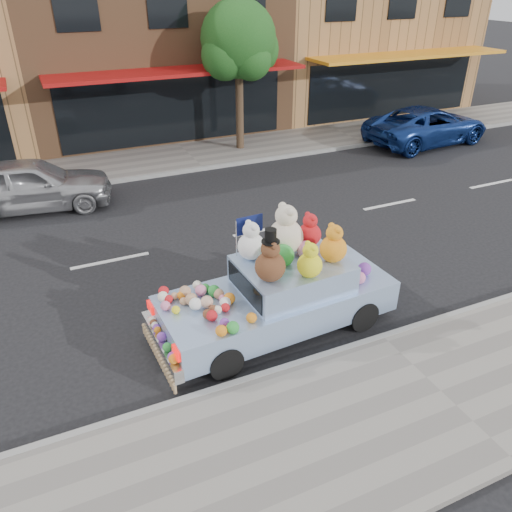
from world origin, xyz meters
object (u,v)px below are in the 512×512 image
car_silver (30,184)px  car_blue (427,125)px  art_car (279,290)px  street_tree (239,46)px

car_silver → car_blue: size_ratio=0.85×
car_silver → car_blue: car_silver is taller
car_blue → car_silver: bearing=86.9°
car_blue → art_car: size_ratio=1.12×
car_silver → art_car: (3.87, -7.73, 0.09)m
car_silver → art_car: art_car is taller
car_blue → art_car: art_car is taller
art_car → car_silver: bearing=113.6°
street_tree → art_car: bearing=-109.0°
street_tree → art_car: street_tree is taller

